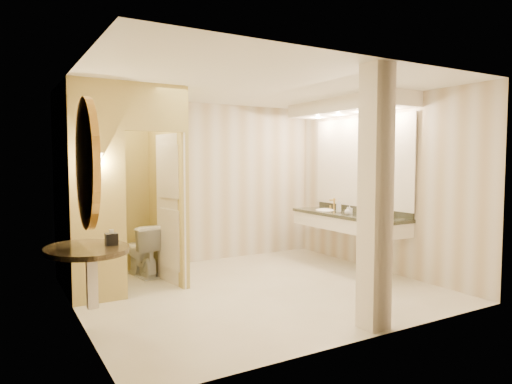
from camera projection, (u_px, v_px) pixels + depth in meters
floor at (257, 290)px, 6.11m from camera, size 4.50×4.50×0.00m
ceiling at (257, 86)px, 5.92m from camera, size 4.50×4.50×0.00m
wall_back at (197, 183)px, 7.74m from camera, size 4.50×0.02×2.70m
wall_front at (364, 201)px, 4.29m from camera, size 4.50×0.02×2.70m
wall_left at (76, 196)px, 4.89m from camera, size 0.02×4.00×2.70m
wall_right at (380, 185)px, 7.15m from camera, size 0.02×4.00×2.70m
toilet_closet at (152, 185)px, 6.29m from camera, size 1.50×1.55×2.70m
wall_sconce at (98, 160)px, 5.39m from camera, size 0.14×0.14×0.42m
vanity at (350, 167)px, 7.34m from camera, size 0.75×2.37×2.09m
console_shelf at (87, 200)px, 4.50m from camera, size 1.01×1.01×1.95m
pillar at (375, 198)px, 4.64m from camera, size 0.26×0.26×2.70m
tissue_box at (112, 239)px, 4.62m from camera, size 0.12×0.12×0.12m
toilet at (143, 250)px, 6.82m from camera, size 0.53×0.82×0.78m
soap_bottle_a at (350, 210)px, 7.22m from camera, size 0.07×0.07×0.15m
soap_bottle_b at (347, 211)px, 7.20m from camera, size 0.12×0.12×0.12m
soap_bottle_c at (339, 205)px, 7.49m from camera, size 0.10×0.10×0.23m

